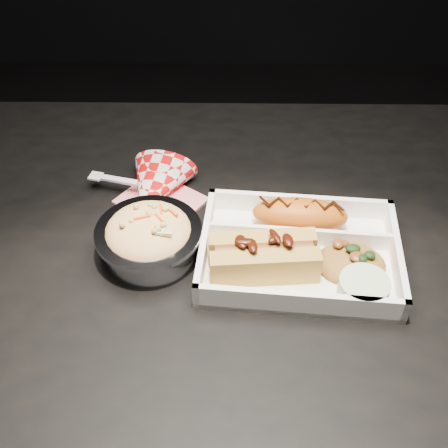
{
  "coord_description": "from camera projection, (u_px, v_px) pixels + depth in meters",
  "views": [
    {
      "loc": [
        -0.03,
        -0.48,
        1.28
      ],
      "look_at": [
        -0.03,
        0.02,
        0.81
      ],
      "focal_mm": 45.0,
      "sensor_mm": 36.0,
      "label": 1
    }
  ],
  "objects": [
    {
      "name": "dining_table",
      "position": [
        247.0,
        312.0,
        0.78
      ],
      "size": [
        1.2,
        0.8,
        0.75
      ],
      "color": "black",
      "rests_on": "ground"
    },
    {
      "name": "hotdog",
      "position": [
        264.0,
        255.0,
        0.69
      ],
      "size": [
        0.14,
        0.07,
        0.06
      ],
      "rotation": [
        0.0,
        0.0,
        0.08
      ],
      "color": "#C09441",
      "rests_on": "food_tray"
    },
    {
      "name": "food_tray",
      "position": [
        299.0,
        254.0,
        0.72
      ],
      "size": [
        0.26,
        0.2,
        0.04
      ],
      "rotation": [
        0.0,
        0.0,
        -0.09
      ],
      "color": "white",
      "rests_on": "dining_table"
    },
    {
      "name": "foil_coleslaw_cup",
      "position": [
        149.0,
        236.0,
        0.72
      ],
      "size": [
        0.14,
        0.14,
        0.07
      ],
      "color": "silver",
      "rests_on": "dining_table"
    },
    {
      "name": "fried_pastry",
      "position": [
        300.0,
        215.0,
        0.75
      ],
      "size": [
        0.13,
        0.06,
        0.04
      ],
      "primitive_type": "ellipsoid",
      "rotation": [
        0.0,
        0.0,
        -0.09
      ],
      "color": "#C15913",
      "rests_on": "food_tray"
    },
    {
      "name": "cupcake_liner",
      "position": [
        363.0,
        290.0,
        0.66
      ],
      "size": [
        0.06,
        0.06,
        0.03
      ],
      "primitive_type": "cylinder",
      "color": "beige",
      "rests_on": "food_tray"
    },
    {
      "name": "fried_rice_mound",
      "position": [
        352.0,
        258.0,
        0.7
      ],
      "size": [
        0.09,
        0.08,
        0.03
      ],
      "primitive_type": "ellipsoid",
      "rotation": [
        0.0,
        0.0,
        -0.09
      ],
      "color": "#9F692E",
      "rests_on": "food_tray"
    },
    {
      "name": "napkin_fork",
      "position": [
        154.0,
        188.0,
        0.81
      ],
      "size": [
        0.18,
        0.14,
        0.1
      ],
      "rotation": [
        0.0,
        0.0,
        -0.24
      ],
      "color": "red",
      "rests_on": "dining_table"
    }
  ]
}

